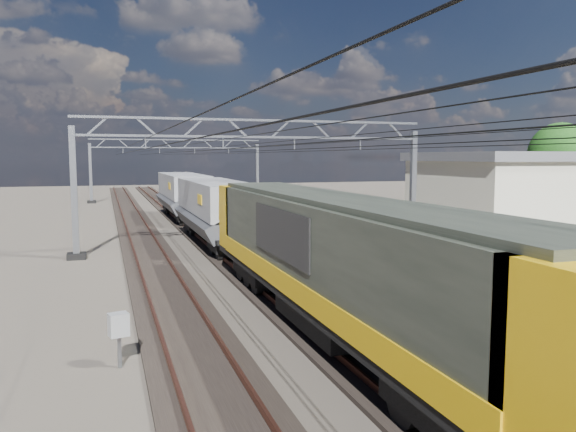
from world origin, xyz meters
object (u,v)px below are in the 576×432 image
object	(u,v)px
hopper_wagon_lead	(216,207)
hopper_wagon_mid	(183,192)
tree_far	(565,156)
catenary_gantry_mid	(260,179)
catenary_gantry_far	(178,167)
industrial_shed	(555,191)
locomotive	(337,257)
trackside_cabinet	(119,326)

from	to	relation	value
hopper_wagon_lead	hopper_wagon_mid	world-z (taller)	same
hopper_wagon_lead	tree_far	xyz separation A→B (m)	(32.32, 7.53, 2.93)
catenary_gantry_mid	tree_far	bearing A→B (deg)	17.89
catenary_gantry_far	industrial_shed	world-z (taller)	catenary_gantry_far
catenary_gantry_far	hopper_wagon_mid	bearing A→B (deg)	-95.84
locomotive	hopper_wagon_lead	xyz separation A→B (m)	(-0.00, 17.70, -0.09)
tree_far	industrial_shed	bearing A→B (deg)	-136.88
catenary_gantry_far	tree_far	bearing A→B (deg)	-40.85
locomotive	industrial_shed	distance (m)	29.67
locomotive	hopper_wagon_mid	world-z (taller)	locomotive
catenary_gantry_mid	catenary_gantry_far	size ratio (longest dim) A/B	1.00
locomotive	hopper_wagon_mid	distance (m)	31.90
catenary_gantry_far	hopper_wagon_lead	xyz separation A→B (m)	(-2.00, -33.74, -1.67)
hopper_wagon_lead	trackside_cabinet	xyz separation A→B (m)	(-5.84, -18.11, -1.20)
catenary_gantry_far	tree_far	xyz separation A→B (m)	(30.32, -26.21, 1.26)
catenary_gantry_mid	tree_far	size ratio (longest dim) A/B	2.46
hopper_wagon_mid	trackside_cabinet	size ratio (longest dim) A/B	9.63
hopper_wagon_lead	tree_far	distance (m)	33.31
industrial_shed	catenary_gantry_far	bearing A→B (deg)	122.91
catenary_gantry_far	trackside_cabinet	xyz separation A→B (m)	(-7.84, -51.85, -2.87)
locomotive	hopper_wagon_lead	size ratio (longest dim) A/B	1.62
locomotive	hopper_wagon_lead	world-z (taller)	locomotive
hopper_wagon_mid	industrial_shed	xyz separation A→B (m)	(24.00, -14.46, 0.49)
trackside_cabinet	catenary_gantry_mid	bearing A→B (deg)	49.45
catenary_gantry_mid	trackside_cabinet	bearing A→B (deg)	-116.31
hopper_wagon_lead	trackside_cabinet	size ratio (longest dim) A/B	9.63
catenary_gantry_far	locomotive	bearing A→B (deg)	-92.23
hopper_wagon_lead	tree_far	size ratio (longest dim) A/B	1.61
catenary_gantry_far	hopper_wagon_mid	distance (m)	19.72
hopper_wagon_lead	locomotive	bearing A→B (deg)	-90.00
locomotive	hopper_wagon_lead	bearing A→B (deg)	90.00
hopper_wagon_lead	industrial_shed	size ratio (longest dim) A/B	0.70
catenary_gantry_far	catenary_gantry_mid	bearing A→B (deg)	-90.00
hopper_wagon_lead	catenary_gantry_far	bearing A→B (deg)	86.61
trackside_cabinet	tree_far	size ratio (longest dim) A/B	0.17
hopper_wagon_mid	industrial_shed	size ratio (longest dim) A/B	0.70
hopper_wagon_lead	industrial_shed	bearing A→B (deg)	-0.62
hopper_wagon_mid	industrial_shed	bearing A→B (deg)	-31.07
catenary_gantry_far	tree_far	world-z (taller)	tree_far
catenary_gantry_far	trackside_cabinet	world-z (taller)	catenary_gantry_far
catenary_gantry_mid	trackside_cabinet	distance (m)	17.92
catenary_gantry_far	tree_far	distance (m)	40.10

